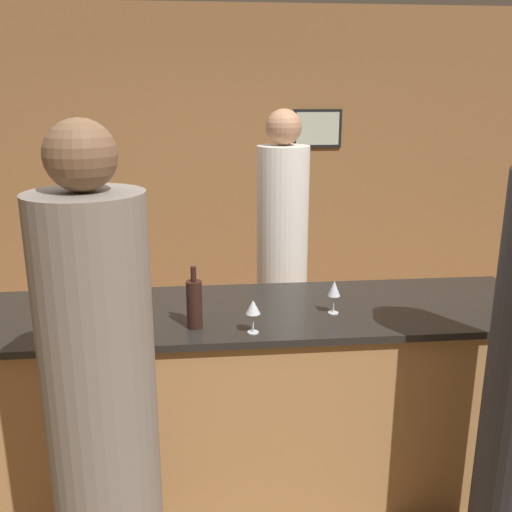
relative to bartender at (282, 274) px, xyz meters
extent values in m
plane|color=brown|center=(-0.40, -0.80, -0.93)|extent=(14.00, 14.00, 0.00)
cube|color=olive|center=(-0.40, 1.76, 0.47)|extent=(8.00, 0.06, 2.80)
cube|color=black|center=(0.56, 1.71, 0.82)|extent=(0.44, 0.02, 0.34)
cube|color=#B7C6B2|center=(0.56, 1.70, 0.82)|extent=(0.39, 0.00, 0.29)
cube|color=#B27F4C|center=(-0.40, -0.80, -0.44)|extent=(3.15, 0.73, 0.97)
cube|color=black|center=(-0.40, -0.80, 0.06)|extent=(3.21, 0.79, 0.03)
cylinder|color=silver|center=(0.00, 0.00, -0.05)|extent=(0.33, 0.33, 1.75)
sphere|color=#A37556|center=(0.00, 0.00, 0.93)|extent=(0.22, 0.22, 0.22)
cylinder|color=gray|center=(-0.88, -1.67, -0.05)|extent=(0.39, 0.39, 1.76)
sphere|color=brown|center=(-0.88, -1.67, 0.95)|extent=(0.23, 0.23, 0.23)
cylinder|color=black|center=(-0.55, -1.00, 0.19)|extent=(0.07, 0.07, 0.23)
cylinder|color=black|center=(-0.55, -1.00, 0.34)|extent=(0.03, 0.03, 0.07)
cylinder|color=silver|center=(-0.86, -1.05, 0.08)|extent=(0.05, 0.05, 0.00)
cylinder|color=silver|center=(-0.86, -1.05, 0.12)|extent=(0.01, 0.01, 0.08)
cone|color=silver|center=(-0.86, -1.05, 0.20)|extent=(0.06, 0.06, 0.06)
cylinder|color=silver|center=(0.13, -0.89, 0.08)|extent=(0.05, 0.05, 0.00)
cylinder|color=silver|center=(0.13, -0.89, 0.13)|extent=(0.01, 0.01, 0.09)
cone|color=silver|center=(0.13, -0.89, 0.21)|extent=(0.06, 0.06, 0.08)
cylinder|color=silver|center=(-1.12, -0.91, 0.08)|extent=(0.05, 0.05, 0.00)
cylinder|color=silver|center=(-1.12, -0.91, 0.13)|extent=(0.01, 0.01, 0.09)
cone|color=silver|center=(-1.12, -0.91, 0.21)|extent=(0.06, 0.06, 0.06)
cylinder|color=silver|center=(-0.29, -1.09, 0.08)|extent=(0.05, 0.05, 0.00)
cylinder|color=silver|center=(-0.29, -1.09, 0.13)|extent=(0.01, 0.01, 0.09)
cone|color=silver|center=(-0.29, -1.09, 0.21)|extent=(0.07, 0.07, 0.06)
camera|label=1|loc=(-0.51, -3.48, 1.13)|focal=40.00mm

